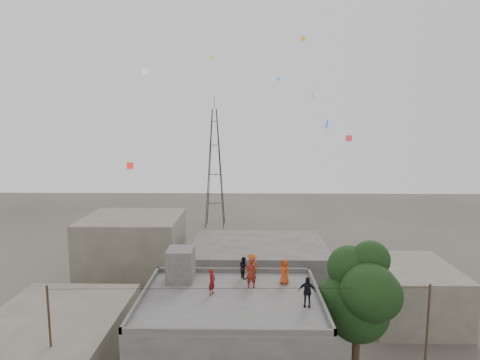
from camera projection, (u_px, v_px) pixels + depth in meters
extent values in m
cube|color=#4C4946|center=(231.00, 350.00, 22.70)|extent=(10.00, 8.00, 6.00)
cube|color=#5C5957|center=(231.00, 299.00, 22.29)|extent=(10.00, 8.00, 0.10)
cube|color=#4C4946|center=(233.00, 270.00, 26.15)|extent=(10.00, 0.15, 0.30)
cube|color=#4C4946|center=(227.00, 332.00, 18.37)|extent=(10.00, 0.15, 0.30)
cube|color=#4C4946|center=(320.00, 296.00, 22.18)|extent=(0.15, 8.00, 0.30)
cube|color=#4C4946|center=(143.00, 295.00, 22.34)|extent=(0.15, 8.00, 0.30)
cube|color=#4C4946|center=(181.00, 264.00, 24.77)|extent=(1.60, 1.80, 2.00)
cube|color=#60594B|center=(56.00, 346.00, 25.00)|extent=(8.00, 10.00, 4.00)
cube|color=#4C4946|center=(259.00, 270.00, 36.61)|extent=(12.00, 9.00, 5.00)
cube|color=#60594B|center=(134.00, 252.00, 38.64)|extent=(9.00, 8.00, 7.00)
cube|color=#60594B|center=(408.00, 292.00, 32.50)|extent=(7.00, 8.00, 4.40)
cylinder|color=black|center=(359.00, 336.00, 23.10)|extent=(0.64, 0.91, 2.14)
sphere|color=black|center=(357.00, 310.00, 22.79)|extent=(3.60, 3.60, 3.60)
sphere|color=black|center=(376.00, 295.00, 22.96)|extent=(3.00, 3.00, 3.00)
sphere|color=black|center=(340.00, 300.00, 23.24)|extent=(2.80, 2.80, 2.80)
sphere|color=black|center=(370.00, 293.00, 21.80)|extent=(3.20, 3.20, 3.20)
sphere|color=black|center=(350.00, 268.00, 23.38)|extent=(2.60, 2.60, 2.60)
sphere|color=black|center=(371.00, 259.00, 22.98)|extent=(2.20, 2.20, 2.20)
cylinder|color=black|center=(51.00, 352.00, 21.27)|extent=(0.12, 0.12, 7.40)
cylinder|color=black|center=(426.00, 350.00, 21.45)|extent=(0.12, 0.12, 7.40)
cylinder|color=black|center=(239.00, 288.00, 20.89)|extent=(20.00, 0.52, 0.02)
cylinder|color=black|center=(209.00, 169.00, 60.74)|extent=(1.27, 1.27, 18.01)
cylinder|color=black|center=(220.00, 169.00, 60.71)|extent=(1.27, 1.27, 18.01)
cylinder|color=black|center=(221.00, 168.00, 62.40)|extent=(1.27, 1.27, 18.01)
cylinder|color=black|center=(210.00, 168.00, 62.42)|extent=(1.27, 1.27, 18.01)
cube|color=black|center=(215.00, 203.00, 62.31)|extent=(2.36, 0.08, 0.08)
cube|color=black|center=(215.00, 203.00, 62.31)|extent=(0.08, 2.36, 0.08)
cube|color=black|center=(215.00, 174.00, 61.69)|extent=(1.81, 0.08, 0.08)
cube|color=black|center=(215.00, 174.00, 61.69)|extent=(0.08, 1.81, 0.08)
cube|color=black|center=(215.00, 145.00, 61.08)|extent=(1.26, 0.08, 0.08)
cube|color=black|center=(215.00, 145.00, 61.08)|extent=(0.08, 1.26, 0.08)
cube|color=black|center=(214.00, 121.00, 60.59)|extent=(0.82, 0.08, 0.08)
cube|color=black|center=(214.00, 121.00, 60.59)|extent=(0.08, 0.82, 0.08)
cylinder|color=black|center=(214.00, 102.00, 60.20)|extent=(0.08, 0.08, 2.00)
imported|color=maroon|center=(251.00, 273.00, 23.63)|extent=(0.67, 0.45, 1.79)
imported|color=#C04215|center=(284.00, 271.00, 24.21)|extent=(0.87, 0.89, 1.55)
imported|color=black|center=(244.00, 267.00, 25.16)|extent=(0.76, 0.82, 1.36)
imported|color=black|center=(307.00, 292.00, 21.18)|extent=(1.01, 0.57, 1.62)
imported|color=#BD4415|center=(252.00, 266.00, 24.98)|extent=(1.18, 1.13, 1.61)
imported|color=maroon|center=(212.00, 282.00, 22.74)|extent=(0.54, 0.63, 1.47)
plane|color=#FF231A|center=(130.00, 166.00, 26.73)|extent=(0.46, 0.37, 0.45)
plane|color=#F626A0|center=(312.00, 94.00, 26.93)|extent=(0.17, 0.56, 0.54)
plane|color=yellow|center=(213.00, 57.00, 34.02)|extent=(0.38, 0.48, 0.37)
plane|color=blue|center=(327.00, 124.00, 25.90)|extent=(0.12, 0.53, 0.52)
plane|color=silver|center=(145.00, 72.00, 29.00)|extent=(0.48, 0.19, 0.45)
plane|color=orange|center=(303.00, 39.00, 34.44)|extent=(0.40, 0.22, 0.37)
plane|color=#32BD6F|center=(260.00, 181.00, 25.24)|extent=(0.18, 0.46, 0.42)
plane|color=red|center=(349.00, 138.00, 28.41)|extent=(0.48, 0.28, 0.42)
plane|color=orange|center=(118.00, 62.00, 22.28)|extent=(0.42, 0.53, 0.37)
plane|color=#4D94E8|center=(279.00, 79.00, 33.92)|extent=(0.32, 0.12, 0.31)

